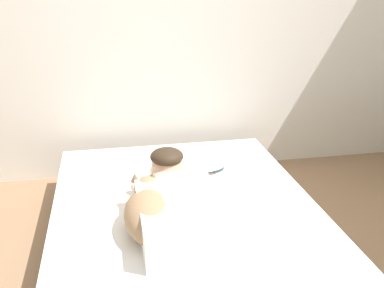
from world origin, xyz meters
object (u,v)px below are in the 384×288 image
(pillow, at_px, (192,162))
(cell_phone, at_px, (227,242))
(dog, at_px, (149,212))
(coffee_cup, at_px, (216,164))
(person_lying, at_px, (177,202))
(bed, at_px, (185,226))

(pillow, xyz_separation_m, cell_phone, (0.00, -0.90, -0.05))
(dog, distance_m, coffee_cup, 0.86)
(pillow, height_order, person_lying, person_lying)
(dog, relative_size, coffee_cup, 4.60)
(person_lying, bearing_deg, pillow, 71.97)
(bed, distance_m, dog, 0.41)
(dog, relative_size, cell_phone, 4.11)
(coffee_cup, distance_m, cell_phone, 0.89)
(cell_phone, bearing_deg, coffee_cup, 79.47)
(pillow, distance_m, person_lying, 0.66)
(bed, height_order, dog, dog)
(bed, xyz_separation_m, pillow, (0.13, 0.47, 0.20))
(coffee_cup, bearing_deg, pillow, 171.07)
(person_lying, bearing_deg, bed, 65.75)
(pillow, relative_size, person_lying, 0.57)
(bed, bearing_deg, dog, -133.41)
(cell_phone, bearing_deg, pillow, 90.12)
(pillow, bearing_deg, cell_phone, -89.88)
(cell_phone, bearing_deg, bed, 107.18)
(bed, distance_m, coffee_cup, 0.56)
(bed, relative_size, dog, 3.45)
(pillow, distance_m, coffee_cup, 0.17)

